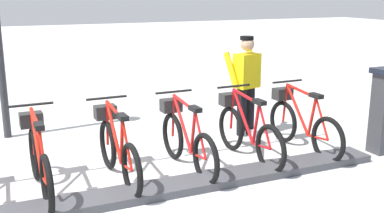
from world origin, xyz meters
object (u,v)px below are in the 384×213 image
object	(u,v)px
bike_docked_0	(301,123)
bike_docked_2	(186,139)
bike_docked_3	(117,148)
worker_near_rack	(246,82)
bike_docked_1	(247,130)
bike_docked_4	(39,158)

from	to	relation	value
bike_docked_0	bike_docked_2	size ratio (longest dim) A/B	1.00
bike_docked_0	bike_docked_3	bearing A→B (deg)	90.00
bike_docked_0	worker_near_rack	size ratio (longest dim) A/B	1.04
bike_docked_3	worker_near_rack	bearing A→B (deg)	-67.71
bike_docked_0	worker_near_rack	world-z (taller)	worker_near_rack
bike_docked_1	bike_docked_2	size ratio (longest dim) A/B	1.00
bike_docked_4	worker_near_rack	distance (m)	3.59
bike_docked_0	worker_near_rack	bearing A→B (deg)	21.01
bike_docked_3	bike_docked_4	world-z (taller)	same
bike_docked_1	bike_docked_3	world-z (taller)	same
bike_docked_4	bike_docked_2	bearing A→B (deg)	-90.00
bike_docked_0	bike_docked_1	distance (m)	0.95
bike_docked_1	bike_docked_0	bearing A→B (deg)	-90.00
bike_docked_1	bike_docked_2	xyz separation A→B (m)	(0.00, 0.95, 0.00)
worker_near_rack	bike_docked_2	bearing A→B (deg)	123.72
bike_docked_2	worker_near_rack	world-z (taller)	worker_near_rack
bike_docked_2	bike_docked_3	distance (m)	0.95
worker_near_rack	bike_docked_4	bearing A→B (deg)	106.48
bike_docked_0	bike_docked_4	size ratio (longest dim) A/B	1.00
bike_docked_0	bike_docked_1	size ratio (longest dim) A/B	1.00
bike_docked_1	bike_docked_2	distance (m)	0.95
bike_docked_1	bike_docked_2	world-z (taller)	same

